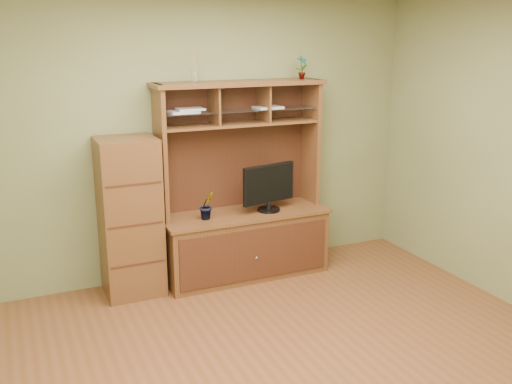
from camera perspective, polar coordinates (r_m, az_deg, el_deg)
room at (r=3.74m, az=4.06°, el=0.54°), size 4.54×4.04×2.74m
media_hutch at (r=5.62m, az=-1.28°, el=-3.19°), size 1.66×0.61×1.90m
monitor at (r=5.53m, az=1.29°, el=0.53°), size 0.58×0.22×0.46m
orchid_plant at (r=5.33m, az=-4.94°, el=-1.34°), size 0.17×0.15×0.26m
top_plant at (r=5.69m, az=4.60°, el=12.32°), size 0.13×0.10×0.23m
reed_diffuser at (r=5.26m, az=-6.18°, el=12.17°), size 0.06×0.06×0.32m
magazines at (r=5.35m, az=-4.24°, el=8.24°), size 1.13×0.22×0.04m
side_cabinet at (r=5.26m, az=-12.47°, el=-2.51°), size 0.52×0.47×1.45m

